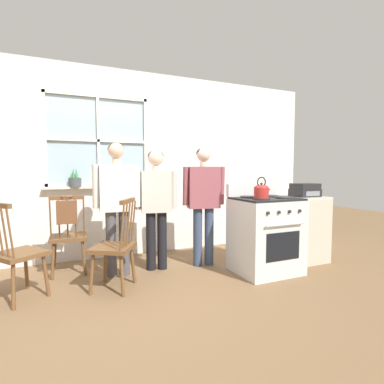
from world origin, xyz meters
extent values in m
plane|color=brown|center=(0.00, 0.00, 0.00)|extent=(16.00, 16.00, 0.00)
cube|color=white|center=(1.79, 1.40, 1.35)|extent=(2.82, 0.06, 2.70)
cube|color=white|center=(-0.32, 1.40, 0.52)|extent=(1.40, 0.06, 1.04)
cube|color=white|center=(-0.32, 1.40, 2.51)|extent=(1.40, 0.06, 0.39)
cube|color=silver|center=(-0.32, 1.32, 1.02)|extent=(1.46, 0.10, 0.03)
cube|color=#9EB7C6|center=(-0.32, 1.41, 1.68)|extent=(1.34, 0.01, 1.21)
cube|color=silver|center=(-0.32, 1.38, 1.68)|extent=(0.04, 0.02, 1.27)
cube|color=silver|center=(-0.32, 1.38, 1.68)|extent=(1.40, 0.02, 0.04)
cube|color=silver|center=(-0.99, 1.38, 1.68)|extent=(0.04, 0.03, 1.27)
cube|color=silver|center=(0.36, 1.38, 1.68)|extent=(0.04, 0.03, 1.27)
cube|color=silver|center=(-0.32, 1.38, 2.29)|extent=(1.40, 0.03, 0.04)
cube|color=silver|center=(-0.32, 1.38, 1.06)|extent=(1.40, 0.03, 0.04)
cube|color=brown|center=(-0.75, 0.88, 0.44)|extent=(0.44, 0.42, 0.04)
cylinder|color=brown|center=(-0.57, 1.03, 0.21)|extent=(0.07, 0.07, 0.42)
cylinder|color=brown|center=(-0.91, 1.04, 0.21)|extent=(0.07, 0.07, 0.42)
cylinder|color=brown|center=(-0.59, 0.71, 0.21)|extent=(0.07, 0.07, 0.42)
cylinder|color=brown|center=(-0.93, 0.72, 0.21)|extent=(0.07, 0.07, 0.42)
cylinder|color=brown|center=(-0.58, 0.70, 0.68)|extent=(0.02, 0.07, 0.48)
cylinder|color=brown|center=(-0.67, 0.70, 0.68)|extent=(0.02, 0.07, 0.48)
cylinder|color=brown|center=(-0.76, 0.71, 0.68)|extent=(0.02, 0.07, 0.48)
cylinder|color=brown|center=(-0.85, 0.71, 0.68)|extent=(0.02, 0.07, 0.48)
cylinder|color=brown|center=(-0.94, 0.71, 0.68)|extent=(0.02, 0.07, 0.48)
cube|color=brown|center=(-0.76, 0.71, 0.94)|extent=(0.38, 0.06, 0.04)
cube|color=brown|center=(-1.21, 0.27, 0.44)|extent=(0.57, 0.57, 0.04)
cylinder|color=brown|center=(-0.98, 0.23, 0.21)|extent=(0.09, 0.06, 0.42)
cylinder|color=brown|center=(-1.18, 0.50, 0.21)|extent=(0.06, 0.09, 0.42)
cylinder|color=brown|center=(-1.24, 0.04, 0.21)|extent=(0.06, 0.09, 0.42)
cylinder|color=brown|center=(-1.24, 0.03, 0.68)|extent=(0.07, 0.05, 0.48)
cylinder|color=brown|center=(-1.29, 0.10, 0.68)|extent=(0.07, 0.05, 0.48)
cylinder|color=brown|center=(-1.35, 0.17, 0.68)|extent=(0.07, 0.05, 0.48)
cube|color=brown|center=(-0.33, 0.15, 0.44)|extent=(0.56, 0.56, 0.04)
cylinder|color=brown|center=(-0.39, 0.38, 0.21)|extent=(0.06, 0.09, 0.42)
cylinder|color=brown|center=(-0.56, 0.09, 0.21)|extent=(0.09, 0.06, 0.42)
cylinder|color=brown|center=(-0.11, 0.22, 0.21)|extent=(0.09, 0.06, 0.42)
cylinder|color=brown|center=(-0.28, -0.07, 0.21)|extent=(0.06, 0.09, 0.42)
cylinder|color=brown|center=(-0.10, 0.22, 0.68)|extent=(0.07, 0.05, 0.48)
cylinder|color=brown|center=(-0.14, 0.15, 0.68)|extent=(0.07, 0.05, 0.48)
cylinder|color=brown|center=(-0.19, 0.07, 0.68)|extent=(0.07, 0.05, 0.48)
cylinder|color=brown|center=(-0.23, -0.01, 0.68)|extent=(0.07, 0.05, 0.48)
cylinder|color=brown|center=(-0.28, -0.09, 0.68)|extent=(0.07, 0.05, 0.48)
cube|color=brown|center=(-0.19, 0.07, 0.94)|extent=(0.23, 0.35, 0.04)
cylinder|color=#4C4C51|center=(-0.29, 0.54, 0.39)|extent=(0.12, 0.12, 0.78)
cylinder|color=#4C4C51|center=(-0.14, 0.53, 0.39)|extent=(0.12, 0.12, 0.78)
cube|color=white|center=(-0.22, 0.54, 1.05)|extent=(0.41, 0.24, 0.55)
cylinder|color=white|center=(-0.45, 0.53, 1.08)|extent=(0.08, 0.12, 0.51)
cylinder|color=white|center=(0.02, 0.50, 1.08)|extent=(0.08, 0.12, 0.51)
cylinder|color=beige|center=(-0.22, 0.54, 1.36)|extent=(0.10, 0.10, 0.07)
sphere|color=beige|center=(-0.22, 0.54, 1.49)|extent=(0.18, 0.18, 0.18)
ellipsoid|color=brown|center=(-0.22, 0.55, 1.50)|extent=(0.19, 0.19, 0.15)
cylinder|color=black|center=(0.21, 0.59, 0.37)|extent=(0.12, 0.12, 0.74)
cylinder|color=black|center=(0.34, 0.56, 0.37)|extent=(0.12, 0.12, 0.74)
cube|color=beige|center=(0.27, 0.58, 0.99)|extent=(0.40, 0.28, 0.52)
cylinder|color=beige|center=(0.05, 0.60, 1.01)|extent=(0.10, 0.12, 0.48)
cylinder|color=beige|center=(0.49, 0.51, 1.01)|extent=(0.10, 0.12, 0.48)
cylinder|color=beige|center=(0.27, 0.58, 1.28)|extent=(0.10, 0.10, 0.06)
sphere|color=beige|center=(0.27, 0.58, 1.41)|extent=(0.20, 0.20, 0.20)
ellipsoid|color=#332319|center=(0.28, 0.59, 1.43)|extent=(0.20, 0.20, 0.16)
cylinder|color=#384766|center=(0.82, 0.50, 0.38)|extent=(0.12, 0.12, 0.77)
cylinder|color=#384766|center=(0.97, 0.47, 0.38)|extent=(0.12, 0.12, 0.77)
cube|color=#934C56|center=(0.89, 0.49, 1.04)|extent=(0.44, 0.28, 0.54)
cylinder|color=#934C56|center=(0.65, 0.51, 1.06)|extent=(0.10, 0.12, 0.50)
cylinder|color=#934C56|center=(1.12, 0.42, 1.06)|extent=(0.10, 0.12, 0.50)
cylinder|color=beige|center=(0.89, 0.49, 1.34)|extent=(0.10, 0.10, 0.07)
sphere|color=beige|center=(0.89, 0.49, 1.46)|extent=(0.18, 0.18, 0.18)
ellipsoid|color=black|center=(0.89, 0.50, 1.48)|extent=(0.18, 0.18, 0.15)
cube|color=silver|center=(1.48, -0.06, 0.45)|extent=(0.75, 0.64, 0.90)
cube|color=black|center=(1.48, -0.06, 0.91)|extent=(0.74, 0.61, 0.02)
cylinder|color=#2D2D30|center=(1.31, -0.19, 0.93)|extent=(0.20, 0.20, 0.02)
cylinder|color=#2D2D30|center=(1.65, -0.19, 0.93)|extent=(0.20, 0.20, 0.02)
cylinder|color=#2D2D30|center=(1.31, 0.07, 0.93)|extent=(0.20, 0.20, 0.02)
cylinder|color=#2D2D30|center=(1.65, 0.07, 0.93)|extent=(0.20, 0.20, 0.02)
cube|color=silver|center=(1.48, 0.23, 1.00)|extent=(0.75, 0.06, 0.16)
cube|color=black|center=(1.48, -0.38, 0.40)|extent=(0.47, 0.01, 0.32)
cylinder|color=silver|center=(1.48, -0.40, 0.65)|extent=(0.53, 0.02, 0.02)
cylinder|color=#232326|center=(1.25, -0.39, 0.79)|extent=(0.04, 0.02, 0.04)
cylinder|color=#232326|center=(1.40, -0.39, 0.79)|extent=(0.04, 0.02, 0.04)
cylinder|color=#232326|center=(1.55, -0.39, 0.79)|extent=(0.04, 0.02, 0.04)
cylinder|color=#232326|center=(1.71, -0.39, 0.79)|extent=(0.04, 0.02, 0.04)
cylinder|color=red|center=(1.31, -0.19, 1.00)|extent=(0.17, 0.17, 0.12)
ellipsoid|color=red|center=(1.31, -0.19, 1.06)|extent=(0.16, 0.16, 0.07)
sphere|color=black|center=(1.31, -0.19, 1.10)|extent=(0.03, 0.03, 0.03)
cylinder|color=red|center=(1.39, -0.19, 1.02)|extent=(0.08, 0.03, 0.07)
torus|color=black|center=(1.31, -0.19, 1.12)|extent=(0.12, 0.01, 0.12)
cylinder|color=#42474C|center=(-0.64, 1.31, 1.10)|extent=(0.16, 0.16, 0.12)
cylinder|color=#33261C|center=(-0.64, 1.31, 1.15)|extent=(0.15, 0.15, 0.01)
cone|color=#388447|center=(-0.62, 1.32, 1.23)|extent=(0.05, 0.04, 0.14)
cone|color=#388447|center=(-0.64, 1.33, 1.19)|extent=(0.04, 0.05, 0.07)
cone|color=#388447|center=(-0.66, 1.32, 1.23)|extent=(0.08, 0.05, 0.15)
cone|color=#388447|center=(-0.65, 1.29, 1.20)|extent=(0.04, 0.05, 0.08)
cone|color=#388447|center=(-0.62, 1.29, 1.21)|extent=(0.05, 0.05, 0.11)
cube|color=brown|center=(-0.76, 0.62, 0.79)|extent=(0.22, 0.10, 0.26)
torus|color=brown|center=(-0.76, 0.70, 0.96)|extent=(0.13, 0.13, 0.01)
cube|color=beige|center=(2.24, 0.11, 0.43)|extent=(0.55, 0.50, 0.87)
cube|color=beige|center=(2.24, 0.11, 0.89)|extent=(0.55, 0.50, 0.03)
cube|color=#232326|center=(2.24, 0.09, 0.95)|extent=(0.34, 0.28, 0.10)
cube|color=#232326|center=(2.24, 0.09, 1.04)|extent=(0.32, 0.27, 0.08)
cube|color=gray|center=(2.24, -0.05, 0.95)|extent=(0.24, 0.01, 0.06)
camera|label=1|loc=(-0.82, -3.03, 1.26)|focal=28.00mm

